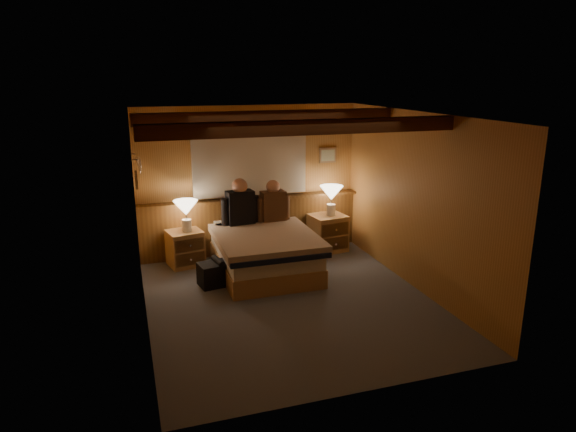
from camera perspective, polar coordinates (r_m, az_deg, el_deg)
name	(u,v)px	position (r m, az deg, el deg)	size (l,w,h in m)	color
floor	(290,301)	(6.80, 0.17, -9.43)	(4.20, 4.20, 0.00)	#505560
ceiling	(290,115)	(6.18, 0.19, 11.18)	(4.20, 4.20, 0.00)	#CC884C
wall_back	(249,180)	(8.35, -4.30, 3.96)	(3.60, 3.60, 0.00)	#BF8944
wall_left	(140,225)	(6.09, -16.14, -0.99)	(4.20, 4.20, 0.00)	#BF8944
wall_right	(416,202)	(7.13, 14.06, 1.53)	(4.20, 4.20, 0.00)	#BF8944
wall_front	(364,272)	(4.53, 8.48, -6.23)	(3.60, 3.60, 0.00)	#BF8944
wainscot	(251,224)	(8.46, -4.10, -0.87)	(3.60, 0.23, 0.94)	brown
curtain_window	(250,162)	(8.23, -4.23, 6.06)	(2.18, 0.09, 1.11)	#482512
ceiling_beams	(286,121)	(6.33, -0.24, 10.47)	(3.60, 1.65, 0.16)	#482512
coat_rail	(139,162)	(7.53, -16.28, 5.73)	(0.05, 0.55, 0.24)	white
framed_print	(328,155)	(8.68, 4.43, 6.74)	(0.30, 0.04, 0.25)	#A37D51
bed	(265,252)	(7.62, -2.62, -4.01)	(1.43, 1.82, 0.62)	tan
nightstand_left	(185,248)	(8.07, -11.34, -3.52)	(0.58, 0.55, 0.55)	tan
nightstand_right	(328,233)	(8.60, 4.44, -1.87)	(0.62, 0.57, 0.61)	tan
lamp_left	(186,210)	(7.89, -11.28, 0.69)	(0.37, 0.37, 0.48)	white
lamp_right	(331,195)	(8.43, 4.84, 2.37)	(0.38, 0.38, 0.50)	white
person_left	(240,205)	(7.95, -5.34, 1.23)	(0.61, 0.28, 0.74)	black
person_right	(273,204)	(8.10, -1.66, 1.37)	(0.56, 0.25, 0.68)	#503320
duffel_bag	(218,273)	(7.31, -7.73, -6.27)	(0.59, 0.42, 0.39)	black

